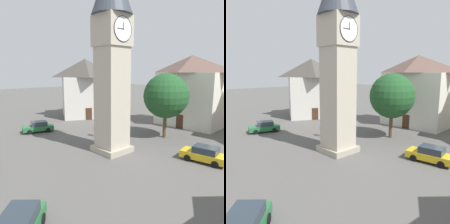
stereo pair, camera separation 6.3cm
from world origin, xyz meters
TOP-DOWN VIEW (x-y plane):
  - ground_plane at (0.00, 0.00)m, footprint 200.00×200.00m
  - clock_tower at (0.00, 0.00)m, footprint 4.07×4.07m
  - car_blue_kerb at (-4.45, 7.96)m, footprint 2.29×4.33m
  - car_silver_kerb at (2.48, -12.72)m, footprint 4.44×2.79m
  - pedestrian at (-2.16, -5.66)m, footprint 0.55×0.28m
  - tree at (-8.49, 0.70)m, footprint 5.62×5.62m
  - building_corner_back at (-16.87, -0.58)m, footprint 6.31×9.96m
  - building_hall_far at (-9.44, -17.88)m, footprint 11.36×10.98m

SIDE VIEW (x-z plane):
  - ground_plane at x=0.00m, z-range 0.00..0.00m
  - car_blue_kerb at x=-4.45m, z-range 0.00..1.53m
  - car_silver_kerb at x=2.48m, z-range 0.00..1.53m
  - pedestrian at x=-2.16m, z-range 0.16..1.86m
  - tree at x=-8.49m, z-range 1.27..9.47m
  - building_hall_far at x=-9.44m, z-range 0.11..10.86m
  - building_corner_back at x=-16.87m, z-range 0.10..10.92m
  - clock_tower at x=0.00m, z-range 1.63..21.22m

